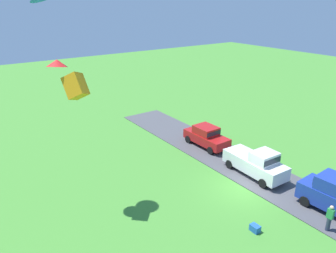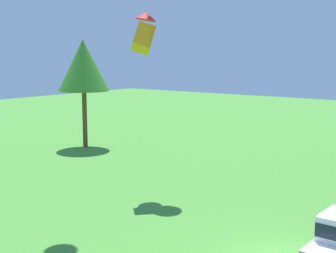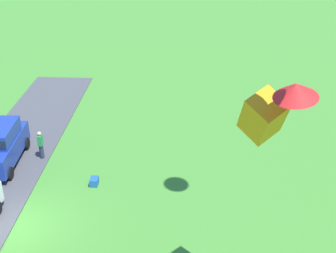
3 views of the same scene
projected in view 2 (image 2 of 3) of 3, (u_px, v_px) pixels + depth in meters
name	position (u px, v px, depth m)	size (l,w,h in m)	color
tree_center_back	(83.00, 66.00, 35.58)	(3.92, 3.92, 8.28)	brown
kite_box_low_drifter	(143.00, 38.00, 23.83)	(0.91, 0.91, 1.28)	orange
kite_delta_near_flag	(146.00, 16.00, 24.74)	(1.17, 1.17, 0.41)	red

